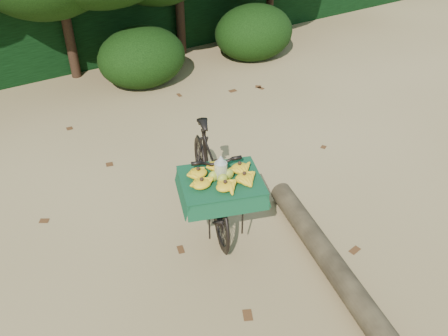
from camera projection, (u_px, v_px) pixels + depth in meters
ground at (180, 252)px, 5.34m from camera, size 80.00×80.00×0.00m
vendor_bicycle at (210, 176)px, 5.51m from camera, size 1.25×2.02×1.16m
fallen_log at (355, 297)px, 4.66m from camera, size 1.07×3.53×0.26m
hedge_backdrop at (26, 20)px, 9.17m from camera, size 26.00×1.80×1.80m
bush_clumps at (89, 72)px, 8.27m from camera, size 8.80×1.70×0.90m
leaf_litter at (155, 219)px, 5.78m from camera, size 7.00×7.30×0.01m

